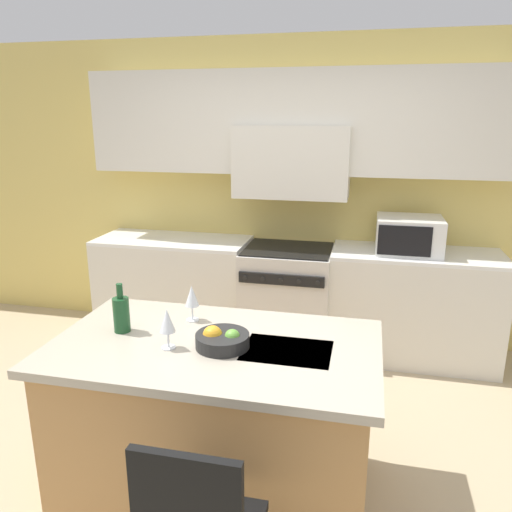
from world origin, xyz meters
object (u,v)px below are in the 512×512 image
object	(u,v)px
microwave	(409,235)
wine_glass_near	(167,322)
wine_bottle	(121,313)
fruit_bowl	(222,339)
range_stove	(287,298)
wine_glass_far	(192,297)

from	to	relation	value
microwave	wine_glass_near	distance (m)	2.39
wine_bottle	fruit_bowl	distance (m)	0.59
range_stove	microwave	world-z (taller)	microwave
microwave	wine_bottle	size ratio (longest dim) A/B	1.92
wine_bottle	fruit_bowl	bearing A→B (deg)	-6.11
microwave	wine_bottle	distance (m)	2.47
microwave	wine_glass_far	world-z (taller)	microwave
wine_bottle	wine_glass_far	distance (m)	0.40
wine_glass_near	wine_glass_far	xyz separation A→B (m)	(-0.00, 0.36, 0.00)
wine_bottle	wine_glass_near	bearing A→B (deg)	-22.93
wine_bottle	wine_glass_far	xyz separation A→B (m)	(0.32, 0.23, 0.04)
fruit_bowl	wine_glass_far	bearing A→B (deg)	132.01
wine_glass_far	wine_glass_near	bearing A→B (deg)	-89.57
range_stove	wine_bottle	size ratio (longest dim) A/B	3.38
wine_bottle	wine_glass_far	world-z (taller)	wine_bottle
wine_bottle	wine_glass_near	distance (m)	0.35
wine_bottle	wine_glass_far	bearing A→B (deg)	35.17
wine_bottle	fruit_bowl	world-z (taller)	wine_bottle
range_stove	wine_glass_near	world-z (taller)	wine_glass_near
range_stove	fruit_bowl	distance (m)	1.98
fruit_bowl	range_stove	bearing A→B (deg)	89.19
range_stove	wine_bottle	distance (m)	2.03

